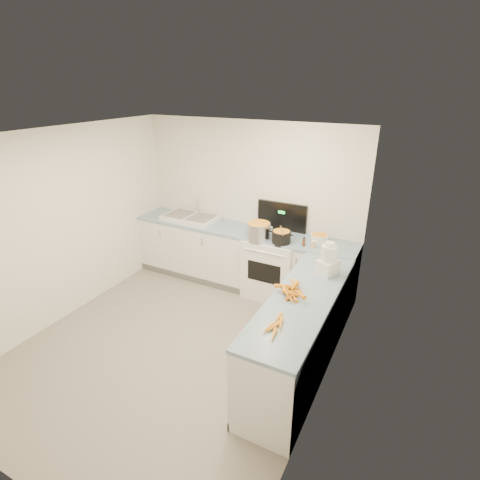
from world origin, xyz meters
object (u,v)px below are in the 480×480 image
at_px(black_pot, 281,238).
at_px(food_processor, 328,260).
at_px(mixing_bowl, 319,238).
at_px(extract_bottle, 304,242).
at_px(spice_jar, 313,245).
at_px(stove, 273,265).
at_px(steel_pot, 259,231).
at_px(sink, 191,218).

relative_size(black_pot, food_processor, 0.67).
distance_m(mixing_bowl, extract_bottle, 0.27).
bearing_deg(mixing_bowl, spice_jar, -93.41).
height_order(extract_bottle, spice_jar, extract_bottle).
height_order(stove, black_pot, stove).
relative_size(steel_pot, food_processor, 0.87).
bearing_deg(stove, spice_jar, -13.53).
xyz_separation_m(spice_jar, food_processor, (0.35, -0.62, 0.12)).
bearing_deg(mixing_bowl, stove, -172.87).
bearing_deg(spice_jar, food_processor, -60.41).
relative_size(stove, food_processor, 3.46).
bearing_deg(extract_bottle, sink, 175.16).
distance_m(sink, black_pot, 1.64).
distance_m(stove, spice_jar, 0.82).
bearing_deg(black_pot, sink, 173.36).
relative_size(steel_pot, extract_bottle, 3.21).
bearing_deg(food_processor, mixing_bowl, 111.70).
bearing_deg(sink, steel_pot, -8.46).
xyz_separation_m(stove, spice_jar, (0.63, -0.15, 0.51)).
bearing_deg(steel_pot, black_pot, 0.27).
bearing_deg(stove, black_pot, -44.40).
relative_size(mixing_bowl, extract_bottle, 2.29).
bearing_deg(mixing_bowl, food_processor, -68.30).
height_order(mixing_bowl, extract_bottle, mixing_bowl).
xyz_separation_m(stove, black_pot, (0.18, -0.17, 0.54)).
xyz_separation_m(black_pot, food_processor, (0.80, -0.60, 0.10)).
distance_m(stove, steel_pot, 0.62).
xyz_separation_m(steel_pot, extract_bottle, (0.66, 0.03, -0.05)).
relative_size(black_pot, spice_jar, 2.92).
height_order(mixing_bowl, food_processor, food_processor).
relative_size(mixing_bowl, spice_jar, 2.71).
bearing_deg(spice_jar, mixing_bowl, 86.59).
height_order(stove, mixing_bowl, stove).
relative_size(stove, mixing_bowl, 5.60).
bearing_deg(spice_jar, sink, 175.41).
xyz_separation_m(steel_pot, food_processor, (1.15, -0.60, 0.06)).
relative_size(steel_pot, spice_jar, 3.80).
bearing_deg(stove, mixing_bowl, 7.13).
xyz_separation_m(steel_pot, mixing_bowl, (0.81, 0.26, -0.05)).
distance_m(steel_pot, food_processor, 1.30).
bearing_deg(extract_bottle, mixing_bowl, 56.98).
relative_size(extract_bottle, food_processor, 0.27).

